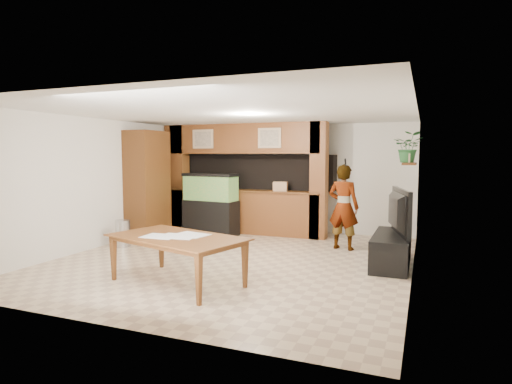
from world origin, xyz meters
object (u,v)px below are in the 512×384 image
at_px(pantry_cabinet, 148,184).
at_px(aquarium, 211,205).
at_px(television, 393,212).
at_px(dining_table, 175,261).
at_px(person, 344,207).

bearing_deg(pantry_cabinet, aquarium, 32.42).
height_order(pantry_cabinet, television, pantry_cabinet).
bearing_deg(television, dining_table, 115.10).
xyz_separation_m(person, dining_table, (-1.84, -3.23, -0.49)).
height_order(television, person, person).
bearing_deg(person, aquarium, 4.14).
xyz_separation_m(pantry_cabinet, person, (4.36, 0.37, -0.36)).
distance_m(aquarium, person, 3.19).
bearing_deg(person, dining_table, 71.61).
bearing_deg(person, pantry_cabinet, 16.08).
distance_m(television, dining_table, 3.68).
xyz_separation_m(aquarium, person, (3.16, -0.39, 0.14)).
bearing_deg(dining_table, aquarium, 125.93).
bearing_deg(aquarium, pantry_cabinet, -141.72).
distance_m(aquarium, television, 4.36).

